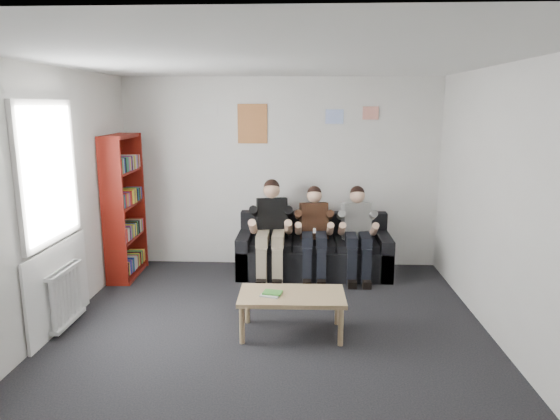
% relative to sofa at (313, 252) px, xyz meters
% --- Properties ---
extents(room_shell, '(5.00, 5.00, 5.00)m').
position_rel_sofa_xyz_m(room_shell, '(-0.47, -2.10, 1.06)').
color(room_shell, black).
rests_on(room_shell, ground).
extents(sofa, '(2.09, 0.85, 0.81)m').
position_rel_sofa_xyz_m(sofa, '(0.00, 0.00, 0.00)').
color(sofa, black).
rests_on(sofa, ground).
extents(bookshelf, '(0.29, 0.87, 1.93)m').
position_rel_sofa_xyz_m(bookshelf, '(-2.55, -0.24, 0.68)').
color(bookshelf, maroon).
rests_on(bookshelf, ground).
extents(coffee_table, '(1.07, 0.59, 0.43)m').
position_rel_sofa_xyz_m(coffee_table, '(-0.26, -1.94, 0.09)').
color(coffee_table, tan).
rests_on(coffee_table, ground).
extents(game_cases, '(0.21, 0.17, 0.03)m').
position_rel_sofa_xyz_m(game_cases, '(-0.46, -1.98, 0.15)').
color(game_cases, silver).
rests_on(game_cases, coffee_table).
extents(person_left, '(0.41, 0.89, 1.32)m').
position_rel_sofa_xyz_m(person_left, '(-0.58, -0.20, 0.36)').
color(person_left, black).
rests_on(person_left, sofa).
extents(person_middle, '(0.37, 0.79, 1.23)m').
position_rel_sofa_xyz_m(person_middle, '(0.00, -0.19, 0.33)').
color(person_middle, '#55321C').
rests_on(person_middle, sofa).
extents(person_right, '(0.37, 0.80, 1.24)m').
position_rel_sofa_xyz_m(person_right, '(0.58, -0.19, 0.33)').
color(person_right, white).
rests_on(person_right, sofa).
extents(radiator, '(0.10, 0.64, 0.60)m').
position_rel_sofa_xyz_m(radiator, '(-2.62, -1.90, 0.06)').
color(radiator, white).
rests_on(radiator, ground).
extents(window, '(0.05, 1.30, 2.36)m').
position_rel_sofa_xyz_m(window, '(-2.70, -1.90, 0.74)').
color(window, white).
rests_on(window, room_shell).
extents(poster_large, '(0.42, 0.01, 0.55)m').
position_rel_sofa_xyz_m(poster_large, '(-0.87, 0.38, 1.76)').
color(poster_large, '#C19544').
rests_on(poster_large, room_shell).
extents(poster_blue, '(0.25, 0.01, 0.20)m').
position_rel_sofa_xyz_m(poster_blue, '(0.28, 0.38, 1.86)').
color(poster_blue, '#4777F1').
rests_on(poster_blue, room_shell).
extents(poster_pink, '(0.22, 0.01, 0.18)m').
position_rel_sofa_xyz_m(poster_pink, '(0.78, 0.38, 1.91)').
color(poster_pink, '#E146B4').
rests_on(poster_pink, room_shell).
extents(poster_sign, '(0.20, 0.01, 0.14)m').
position_rel_sofa_xyz_m(poster_sign, '(-1.47, 0.38, 1.96)').
color(poster_sign, white).
rests_on(poster_sign, room_shell).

